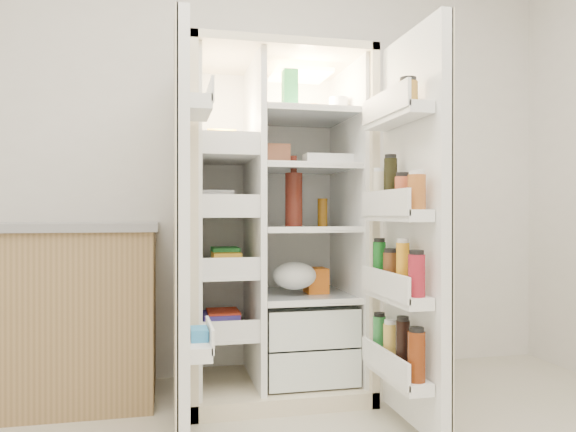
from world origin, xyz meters
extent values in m
cube|color=silver|center=(0.00, 2.00, 1.35)|extent=(4.00, 0.02, 2.70)
cube|color=beige|center=(0.15, 1.93, 0.90)|extent=(0.92, 0.04, 1.80)
cube|color=beige|center=(-0.29, 1.60, 0.90)|extent=(0.04, 0.70, 1.80)
cube|color=beige|center=(0.59, 1.60, 0.90)|extent=(0.04, 0.70, 1.80)
cube|color=beige|center=(0.15, 1.60, 1.78)|extent=(0.92, 0.70, 0.04)
cube|color=beige|center=(0.15, 1.60, 0.04)|extent=(0.92, 0.70, 0.08)
cube|color=white|center=(0.15, 1.90, 0.92)|extent=(0.84, 0.02, 1.68)
cube|color=white|center=(-0.26, 1.60, 0.92)|extent=(0.02, 0.62, 1.68)
cube|color=white|center=(0.56, 1.60, 0.92)|extent=(0.02, 0.62, 1.68)
cube|color=white|center=(0.04, 1.60, 0.92)|extent=(0.03, 0.62, 1.68)
cube|color=white|center=(0.31, 1.58, 0.18)|extent=(0.47, 0.52, 0.19)
cube|color=white|center=(0.31, 1.58, 0.39)|extent=(0.47, 0.52, 0.19)
cube|color=#FFD18C|center=(0.31, 1.65, 1.72)|extent=(0.30, 0.30, 0.02)
cube|color=white|center=(-0.11, 1.60, 0.35)|extent=(0.28, 0.58, 0.02)
cube|color=white|center=(-0.11, 1.60, 0.65)|extent=(0.28, 0.58, 0.02)
cube|color=white|center=(-0.11, 1.60, 0.95)|extent=(0.28, 0.58, 0.02)
cube|color=white|center=(-0.11, 1.60, 1.25)|extent=(0.28, 0.58, 0.02)
cube|color=silver|center=(0.31, 1.60, 0.52)|extent=(0.49, 0.58, 0.01)
cube|color=silver|center=(0.31, 1.60, 0.88)|extent=(0.49, 0.58, 0.01)
cube|color=silver|center=(0.31, 1.60, 1.20)|extent=(0.49, 0.58, 0.02)
cube|color=silver|center=(0.31, 1.60, 1.48)|extent=(0.49, 0.58, 0.02)
cube|color=red|center=(-0.11, 1.60, 0.41)|extent=(0.16, 0.20, 0.10)
cube|color=green|center=(-0.11, 1.60, 0.72)|extent=(0.14, 0.18, 0.12)
cube|color=white|center=(-0.11, 1.60, 0.99)|extent=(0.20, 0.22, 0.07)
cube|color=gold|center=(-0.11, 1.60, 1.33)|extent=(0.15, 0.16, 0.14)
cube|color=#3F3399|center=(-0.11, 1.60, 0.40)|extent=(0.18, 0.20, 0.09)
cube|color=gold|center=(-0.11, 1.60, 0.71)|extent=(0.14, 0.18, 0.10)
cube|color=white|center=(-0.11, 1.60, 1.02)|extent=(0.16, 0.16, 0.12)
sphere|color=orange|center=(0.18, 1.50, 0.12)|extent=(0.07, 0.07, 0.07)
sphere|color=orange|center=(0.27, 1.54, 0.12)|extent=(0.07, 0.07, 0.07)
sphere|color=orange|center=(0.37, 1.50, 0.12)|extent=(0.07, 0.07, 0.07)
sphere|color=orange|center=(0.23, 1.64, 0.12)|extent=(0.07, 0.07, 0.07)
sphere|color=orange|center=(0.33, 1.62, 0.12)|extent=(0.07, 0.07, 0.07)
ellipsoid|color=#4D7C29|center=(0.31, 1.60, 0.40)|extent=(0.26, 0.24, 0.11)
cylinder|color=#46160F|center=(0.24, 1.50, 1.03)|extent=(0.09, 0.09, 0.28)
cylinder|color=#683E0B|center=(0.41, 1.55, 0.96)|extent=(0.05, 0.05, 0.15)
cube|color=#258848|center=(0.22, 1.51, 1.60)|extent=(0.07, 0.07, 0.22)
cylinder|color=silver|center=(0.49, 1.54, 1.53)|extent=(0.10, 0.10, 0.09)
cylinder|color=#9A6123|center=(0.39, 1.67, 1.53)|extent=(0.06, 0.06, 0.08)
cube|color=white|center=(0.43, 1.52, 1.24)|extent=(0.26, 0.11, 0.07)
cube|color=#A96243|center=(0.13, 1.59, 1.27)|extent=(0.19, 0.11, 0.12)
ellipsoid|color=white|center=(0.25, 1.54, 0.60)|extent=(0.23, 0.21, 0.15)
cube|color=orange|center=(0.39, 1.61, 0.60)|extent=(0.11, 0.14, 0.14)
cube|color=white|center=(-0.35, 1.05, 0.90)|extent=(0.05, 0.40, 1.72)
cube|color=beige|center=(-0.37, 1.05, 0.90)|extent=(0.01, 0.40, 1.72)
cube|color=white|center=(-0.28, 1.05, 0.40)|extent=(0.09, 0.32, 0.06)
cube|color=white|center=(-0.28, 1.05, 1.40)|extent=(0.09, 0.32, 0.06)
cube|color=#338CCC|center=(-0.28, 1.05, 0.43)|extent=(0.07, 0.12, 0.10)
cube|color=white|center=(0.65, 0.96, 0.90)|extent=(0.05, 0.58, 1.72)
cube|color=beige|center=(0.68, 0.96, 0.90)|extent=(0.01, 0.58, 1.72)
cube|color=white|center=(0.57, 0.96, 0.26)|extent=(0.11, 0.50, 0.05)
cube|color=white|center=(0.57, 0.96, 0.60)|extent=(0.11, 0.50, 0.05)
cube|color=white|center=(0.57, 0.96, 0.95)|extent=(0.11, 0.50, 0.05)
cube|color=white|center=(0.57, 0.96, 1.38)|extent=(0.11, 0.50, 0.05)
cylinder|color=#69270B|center=(0.57, 0.76, 0.39)|extent=(0.07, 0.07, 0.20)
cylinder|color=black|center=(0.57, 0.89, 0.40)|extent=(0.06, 0.06, 0.22)
cylinder|color=gold|center=(0.57, 1.02, 0.38)|extent=(0.06, 0.06, 0.18)
cylinder|color=#297D39|center=(0.57, 1.15, 0.38)|extent=(0.06, 0.06, 0.19)
cylinder|color=maroon|center=(0.57, 0.76, 0.71)|extent=(0.07, 0.07, 0.17)
cylinder|color=orange|center=(0.57, 0.89, 0.73)|extent=(0.06, 0.06, 0.21)
cylinder|color=brown|center=(0.57, 1.02, 0.70)|extent=(0.07, 0.07, 0.16)
cylinder|color=#176620|center=(0.57, 1.15, 0.72)|extent=(0.06, 0.06, 0.20)
cylinder|color=#A05522|center=(0.57, 0.76, 1.04)|extent=(0.07, 0.07, 0.14)
cylinder|color=#AF4C2D|center=(0.57, 0.89, 1.04)|extent=(0.07, 0.07, 0.14)
cylinder|color=black|center=(0.57, 1.02, 1.09)|extent=(0.06, 0.06, 0.23)
cylinder|color=beige|center=(0.57, 1.15, 1.06)|extent=(0.06, 0.06, 0.18)
cylinder|color=olive|center=(0.57, 0.84, 1.45)|extent=(0.08, 0.08, 0.10)
cube|color=olive|center=(-1.08, 1.71, 0.44)|extent=(1.22, 0.63, 0.87)
cube|color=gray|center=(-1.08, 1.71, 0.89)|extent=(1.26, 0.67, 0.04)
camera|label=1|loc=(-0.41, -1.25, 0.96)|focal=34.00mm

